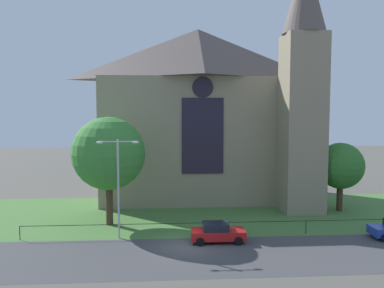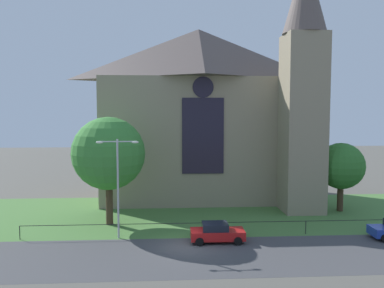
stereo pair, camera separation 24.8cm
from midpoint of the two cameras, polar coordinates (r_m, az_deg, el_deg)
ground at (r=40.35m, az=-1.73°, el=-9.99°), size 160.00×160.00×0.00m
road_asphalt at (r=28.90m, az=-0.78°, el=-15.91°), size 120.00×8.00×0.01m
grass_verge at (r=38.42m, az=-1.61°, el=-10.73°), size 120.00×20.00×0.01m
church_building at (r=46.87m, az=1.71°, el=4.70°), size 23.20×16.20×26.00m
iron_railing at (r=33.06m, az=2.94°, el=-11.51°), size 31.16×0.07×1.13m
tree_right_far at (r=43.31m, az=20.55°, el=-3.01°), size 4.76×4.76×7.07m
tree_left_near at (r=36.08m, az=-12.17°, el=-1.38°), size 6.56×6.56×9.77m
streetlamp_near at (r=32.07m, az=-10.86°, el=-4.48°), size 3.37×0.26×8.03m
parked_car_red at (r=31.68m, az=3.47°, el=-12.66°), size 4.21×2.04×1.51m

